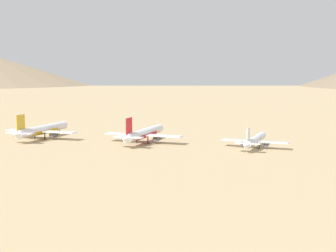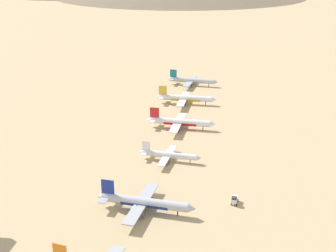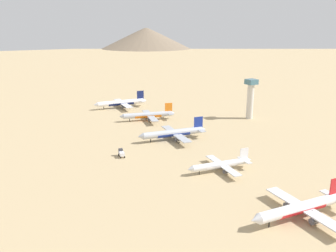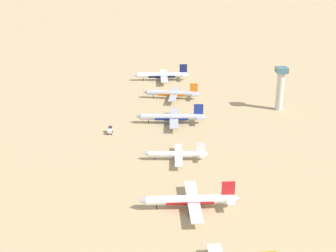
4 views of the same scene
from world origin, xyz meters
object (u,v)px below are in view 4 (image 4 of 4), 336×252
at_px(parked_jet_2, 172,117).
at_px(parked_jet_4, 191,200).
at_px(control_tower, 280,86).
at_px(parked_jet_3, 177,154).
at_px(parked_jet_1, 172,93).
at_px(service_truck, 110,130).
at_px(parked_jet_0, 162,75).

height_order(parked_jet_2, parked_jet_4, parked_jet_2).
distance_m(parked_jet_2, control_tower, 76.03).
height_order(parked_jet_2, parked_jet_3, parked_jet_2).
height_order(parked_jet_1, parked_jet_4, parked_jet_4).
distance_m(parked_jet_2, service_truck, 39.63).
bearing_deg(parked_jet_0, parked_jet_1, 93.56).
xyz_separation_m(parked_jet_4, service_truck, (34.64, -87.42, -2.06)).
bearing_deg(parked_jet_3, parked_jet_0, -92.25).
xyz_separation_m(parked_jet_1, parked_jet_3, (8.61, 99.40, -0.69)).
height_order(parked_jet_0, parked_jet_3, parked_jet_0).
relative_size(parked_jet_3, service_truck, 6.18).
distance_m(parked_jet_2, parked_jet_4, 99.54).
distance_m(parked_jet_1, control_tower, 74.57).
relative_size(parked_jet_0, service_truck, 8.27).
bearing_deg(parked_jet_3, parked_jet_2, -93.55).
height_order(parked_jet_0, parked_jet_4, parked_jet_0).
bearing_deg(parked_jet_2, parked_jet_1, -96.47).
distance_m(parked_jet_4, service_truck, 94.05).
distance_m(parked_jet_3, service_truck, 52.56).
xyz_separation_m(parked_jet_4, control_tower, (-75.88, -117.75, 11.93)).
bearing_deg(parked_jet_0, parked_jet_3, 87.75).
distance_m(parked_jet_0, parked_jet_4, 193.62).
height_order(parked_jet_2, service_truck, parked_jet_2).
xyz_separation_m(parked_jet_2, parked_jet_4, (3.04, 99.49, -0.06)).
relative_size(parked_jet_0, parked_jet_4, 1.05).
bearing_deg(control_tower, parked_jet_0, -47.14).
distance_m(parked_jet_3, parked_jet_4, 47.77).
distance_m(parked_jet_1, parked_jet_2, 47.98).
bearing_deg(parked_jet_4, parked_jet_3, -89.80).
height_order(parked_jet_3, control_tower, control_tower).
bearing_deg(service_truck, parked_jet_0, -110.75).
bearing_deg(parked_jet_4, parked_jet_1, -93.29).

